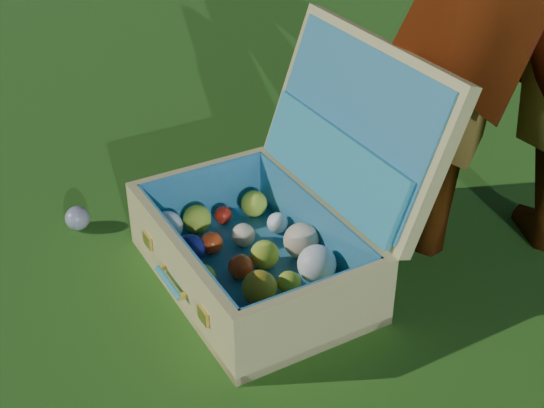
% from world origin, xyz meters
% --- Properties ---
extents(ground, '(60.00, 60.00, 0.00)m').
position_xyz_m(ground, '(0.00, 0.00, 0.00)').
color(ground, '#215114').
rests_on(ground, ground).
extents(stray_ball, '(0.07, 0.07, 0.07)m').
position_xyz_m(stray_ball, '(-0.51, 0.08, 0.04)').
color(stray_ball, '#3B5F9B').
rests_on(stray_ball, ground).
extents(suitcase, '(0.83, 0.81, 0.60)m').
position_xyz_m(suitcase, '(0.09, 0.29, 0.17)').
color(suitcase, tan).
rests_on(suitcase, ground).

